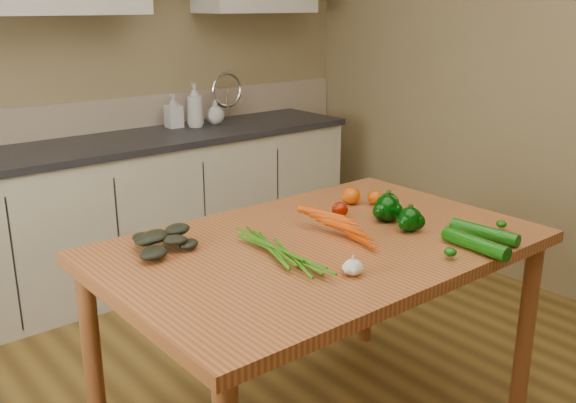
# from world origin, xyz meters

# --- Properties ---
(room) EXTENTS (4.04, 5.04, 2.64)m
(room) POSITION_xyz_m (0.00, 0.17, 1.25)
(room) COLOR brown
(room) RESTS_ON ground
(counter_run) EXTENTS (2.84, 0.64, 1.14)m
(counter_run) POSITION_xyz_m (0.21, 2.19, 0.46)
(counter_run) COLOR beige
(counter_run) RESTS_ON ground
(table) EXTENTS (1.57, 1.01, 0.84)m
(table) POSITION_xyz_m (0.01, 0.33, 0.75)
(table) COLOR #AC5F32
(table) RESTS_ON ground
(soap_bottle_a) EXTENTS (0.12, 0.12, 0.28)m
(soap_bottle_a) POSITION_xyz_m (0.67, 2.27, 1.04)
(soap_bottle_a) COLOR silver
(soap_bottle_a) RESTS_ON counter_run
(soap_bottle_b) EXTENTS (0.10, 0.10, 0.21)m
(soap_bottle_b) POSITION_xyz_m (0.55, 2.34, 1.01)
(soap_bottle_b) COLOR silver
(soap_bottle_b) RESTS_ON counter_run
(soap_bottle_c) EXTENTS (0.17, 0.17, 0.16)m
(soap_bottle_c) POSITION_xyz_m (0.83, 2.28, 0.98)
(soap_bottle_c) COLOR silver
(soap_bottle_c) RESTS_ON counter_run
(carrot_bunch) EXTENTS (0.29, 0.22, 0.08)m
(carrot_bunch) POSITION_xyz_m (-0.00, 0.31, 0.88)
(carrot_bunch) COLOR #D64605
(carrot_bunch) RESTS_ON table
(leafy_greens) EXTENTS (0.22, 0.20, 0.11)m
(leafy_greens) POSITION_xyz_m (-0.47, 0.61, 0.89)
(leafy_greens) COLOR black
(leafy_greens) RESTS_ON table
(garlic_bulb) EXTENTS (0.06, 0.06, 0.05)m
(garlic_bulb) POSITION_xyz_m (-0.11, 0.04, 0.87)
(garlic_bulb) COLOR white
(garlic_bulb) RESTS_ON table
(pepper_a) EXTENTS (0.10, 0.10, 0.10)m
(pepper_a) POSITION_xyz_m (0.36, 0.34, 0.89)
(pepper_a) COLOR black
(pepper_a) RESTS_ON table
(pepper_b) EXTENTS (0.09, 0.09, 0.09)m
(pepper_b) POSITION_xyz_m (0.42, 0.38, 0.88)
(pepper_b) COLOR black
(pepper_b) RESTS_ON table
(pepper_c) EXTENTS (0.09, 0.09, 0.09)m
(pepper_c) POSITION_xyz_m (0.34, 0.20, 0.88)
(pepper_c) COLOR black
(pepper_c) RESTS_ON table
(tomato_a) EXTENTS (0.07, 0.07, 0.06)m
(tomato_a) POSITION_xyz_m (0.25, 0.49, 0.87)
(tomato_a) COLOR #831202
(tomato_a) RESTS_ON table
(tomato_b) EXTENTS (0.08, 0.08, 0.07)m
(tomato_b) POSITION_xyz_m (0.41, 0.59, 0.88)
(tomato_b) COLOR #C84805
(tomato_b) RESTS_ON table
(tomato_c) EXTENTS (0.07, 0.07, 0.06)m
(tomato_c) POSITION_xyz_m (0.49, 0.52, 0.87)
(tomato_c) COLOR #C84805
(tomato_c) RESTS_ON table
(zucchini_a) EXTENTS (0.08, 0.27, 0.05)m
(zucchini_a) POSITION_xyz_m (0.49, -0.02, 0.86)
(zucchini_a) COLOR #0B4A08
(zucchini_a) RESTS_ON table
(zucchini_b) EXTENTS (0.07, 0.26, 0.05)m
(zucchini_b) POSITION_xyz_m (0.36, -0.08, 0.87)
(zucchini_b) COLOR #0B4A08
(zucchini_b) RESTS_ON table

